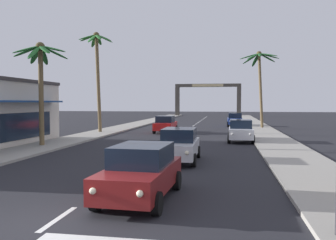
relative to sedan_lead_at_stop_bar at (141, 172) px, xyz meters
name	(u,v)px	position (x,y,z in m)	size (l,w,h in m)	color
ground_plane	(47,227)	(-1.66, -2.78, -0.85)	(220.00, 220.00, 0.00)	#232328
sidewalk_right	(274,141)	(6.14, 17.22, -0.78)	(3.20, 110.00, 0.14)	#9E998E
sidewalk_left	(81,138)	(-9.46, 17.22, -0.78)	(3.20, 110.00, 0.14)	#9E998E
lane_markings	(178,140)	(-1.25, 17.25, -0.85)	(4.28, 87.52, 0.01)	silver
sedan_lead_at_stop_bar	(141,172)	(0.00, 0.00, 0.00)	(2.10, 4.51, 1.68)	maroon
sedan_third_in_queue	(179,145)	(0.22, 7.12, 0.00)	(1.98, 4.46, 1.68)	silver
sedan_oncoming_far	(165,124)	(-3.42, 23.92, 0.00)	(1.95, 4.45, 1.68)	red
sedan_parked_nearest_kerb	(235,120)	(3.59, 34.77, 0.00)	(2.01, 4.47, 1.68)	navy
sedan_parked_mid_kerb	(241,130)	(3.65, 17.03, 0.00)	(1.99, 4.47, 1.68)	silver
palm_left_second	(40,69)	(-9.66, 11.32, 4.36)	(3.81, 3.38, 7.01)	brown
palm_left_third	(97,61)	(-9.93, 22.46, 6.16)	(3.41, 3.24, 9.84)	brown
palm_right_third	(260,70)	(6.24, 31.21, 5.90)	(4.53, 4.58, 8.86)	brown
town_gateway_arch	(208,95)	(-1.66, 68.36, 3.74)	(14.52, 0.90, 7.17)	#423D38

